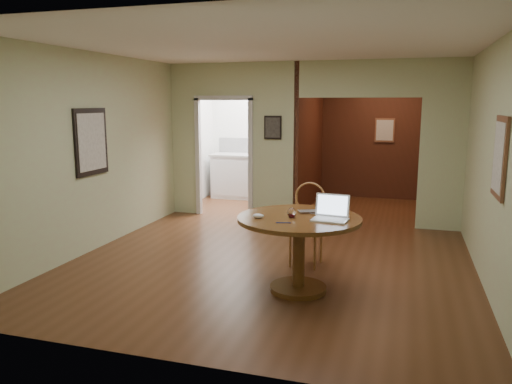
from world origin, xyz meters
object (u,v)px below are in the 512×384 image
(open_laptop, at_px, (331,213))
(closed_laptop, at_px, (313,212))
(chair, at_px, (308,219))
(dining_table, at_px, (299,236))

(open_laptop, height_order, closed_laptop, open_laptop)
(chair, distance_m, open_laptop, 1.10)
(chair, bearing_deg, dining_table, -79.95)
(chair, distance_m, closed_laptop, 0.82)
(chair, relative_size, closed_laptop, 3.38)
(dining_table, xyz_separation_m, closed_laptop, (0.11, 0.20, 0.23))
(dining_table, xyz_separation_m, chair, (-0.09, 0.95, -0.04))
(chair, bearing_deg, closed_laptop, -70.18)
(dining_table, height_order, chair, chair)
(chair, bearing_deg, open_laptop, -61.38)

